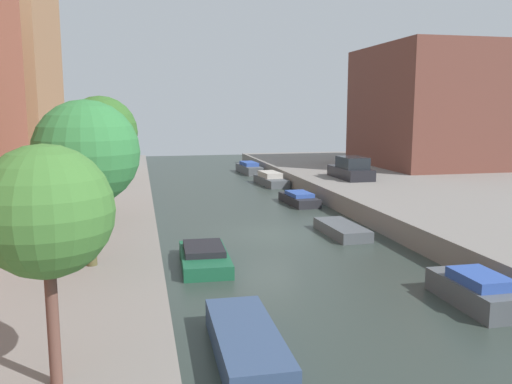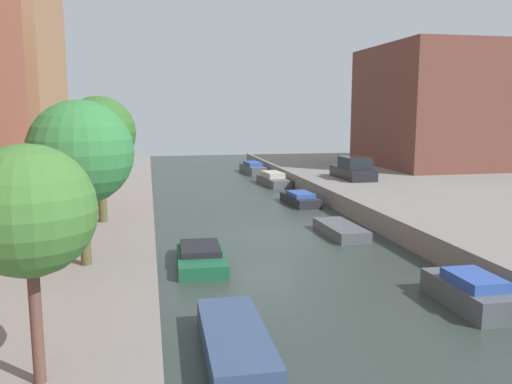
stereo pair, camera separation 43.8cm
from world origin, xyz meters
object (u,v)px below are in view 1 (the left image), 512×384
at_px(parked_car, 351,169).
at_px(street_tree_1, 86,153).
at_px(street_tree_0, 46,212).
at_px(moored_boat_left_1, 246,343).
at_px(moored_boat_left_2, 204,257).
at_px(moored_boat_right_5, 249,168).
at_px(moored_boat_right_3, 299,199).
at_px(moored_boat_right_2, 342,230).
at_px(street_tree_2, 101,133).
at_px(low_block_right, 432,107).
at_px(moored_boat_right_4, 271,180).
at_px(moored_boat_right_1, 475,291).

bearing_deg(parked_car, street_tree_1, -132.02).
xyz_separation_m(street_tree_0, moored_boat_left_1, (3.72, 2.24, -3.63)).
xyz_separation_m(moored_boat_left_2, moored_boat_right_5, (7.25, 26.84, 0.13)).
bearing_deg(moored_boat_right_3, moored_boat_right_2, -93.02).
bearing_deg(moored_boat_left_1, street_tree_2, 108.71).
distance_m(low_block_right, street_tree_1, 34.48).
height_order(moored_boat_right_2, moored_boat_right_3, moored_boat_right_3).
relative_size(street_tree_1, moored_boat_right_4, 1.10).
bearing_deg(moored_boat_right_3, moored_boat_right_1, -89.58).
bearing_deg(low_block_right, moored_boat_right_4, -173.39).
bearing_deg(moored_boat_left_2, street_tree_0, -110.83).
bearing_deg(street_tree_1, moored_boat_right_5, 69.66).
relative_size(street_tree_2, moored_boat_right_2, 1.43).
bearing_deg(low_block_right, street_tree_0, -129.26).
bearing_deg(moored_boat_right_5, moored_boat_left_1, -101.86).
xyz_separation_m(street_tree_1, parked_car, (15.31, 16.99, -2.74)).
xyz_separation_m(street_tree_2, moored_boat_right_4, (11.02, 15.81, -4.25)).
height_order(low_block_right, moored_boat_right_2, low_block_right).
distance_m(low_block_right, moored_boat_left_2, 30.51).
bearing_deg(street_tree_1, street_tree_0, -90.00).
xyz_separation_m(street_tree_0, moored_boat_right_5, (10.91, 36.48, -3.53)).
bearing_deg(street_tree_2, parked_car, 35.19).
xyz_separation_m(moored_boat_left_1, moored_boat_right_5, (7.19, 34.24, 0.10)).
bearing_deg(street_tree_2, street_tree_0, -90.00).
bearing_deg(moored_boat_right_4, moored_boat_right_1, -90.45).
distance_m(street_tree_1, moored_boat_left_2, 6.05).
height_order(street_tree_2, parked_car, street_tree_2).
distance_m(moored_boat_left_1, moored_boat_right_4, 27.78).
xyz_separation_m(street_tree_1, moored_boat_left_1, (3.72, -4.80, -4.01)).
distance_m(moored_boat_left_1, moored_boat_left_2, 7.40).
bearing_deg(moored_boat_left_2, street_tree_2, 135.57).
xyz_separation_m(low_block_right, moored_boat_right_3, (-14.37, -9.87, -5.49)).
distance_m(street_tree_0, parked_car, 28.59).
bearing_deg(moored_boat_right_4, street_tree_2, -124.87).
relative_size(street_tree_1, moored_boat_left_2, 1.25).
distance_m(low_block_right, moored_boat_left_1, 35.97).
xyz_separation_m(moored_boat_right_2, moored_boat_right_3, (0.42, 7.87, 0.07)).
bearing_deg(moored_boat_right_5, parked_car, -70.54).
height_order(moored_boat_right_1, moored_boat_right_2, moored_boat_right_1).
bearing_deg(moored_boat_right_4, street_tree_1, -116.60).
bearing_deg(street_tree_0, street_tree_2, 90.00).
xyz_separation_m(low_block_right, moored_boat_right_2, (-14.79, -17.74, -5.57)).
bearing_deg(parked_car, moored_boat_right_3, -145.01).
relative_size(parked_car, moored_boat_right_5, 0.92).
bearing_deg(parked_car, moored_boat_left_2, -128.97).
distance_m(moored_boat_right_1, moored_boat_right_2, 8.96).
height_order(parked_car, moored_boat_right_4, parked_car).
bearing_deg(moored_boat_left_2, low_block_right, 44.50).
xyz_separation_m(moored_boat_right_3, moored_boat_right_5, (0.22, 15.68, 0.11)).
bearing_deg(parked_car, moored_boat_right_5, 109.46).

